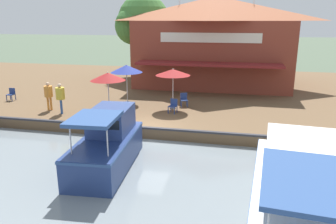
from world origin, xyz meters
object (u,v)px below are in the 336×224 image
tree_downstream_bank (141,22)px  patio_umbrella_back_row (126,69)px  person_at_quay_edge (60,95)px  patio_umbrella_mid_patio_left (173,72)px  person_near_entrance (48,93)px  cafe_chair_under_first_umbrella (11,94)px  motorboat_second_along (303,186)px  cafe_chair_far_corner_seat (184,99)px  patio_umbrella_far_corner (108,77)px  cafe_chair_facing_river (173,105)px  waterfront_restaurant (214,40)px  motorboat_outer_channel (111,142)px

tree_downstream_bank → patio_umbrella_back_row: bearing=11.4°
person_at_quay_edge → tree_downstream_bank: 14.61m
patio_umbrella_mid_patio_left → person_at_quay_edge: (2.47, -6.25, -1.15)m
person_near_entrance → tree_downstream_bank: size_ratio=0.23×
cafe_chair_under_first_umbrella → motorboat_second_along: bearing=62.4°
cafe_chair_far_corner_seat → person_at_quay_edge: size_ratio=0.47×
patio_umbrella_far_corner → cafe_chair_facing_river: bearing=110.3°
patio_umbrella_far_corner → patio_umbrella_mid_patio_left: bearing=123.9°
cafe_chair_facing_river → tree_downstream_bank: size_ratio=0.11×
cafe_chair_far_corner_seat → tree_downstream_bank: tree_downstream_bank is taller
waterfront_restaurant → cafe_chair_facing_river: size_ratio=15.23×
patio_umbrella_back_row → tree_downstream_bank: tree_downstream_bank is taller
cafe_chair_under_first_umbrella → person_at_quay_edge: bearing=66.1°
person_near_entrance → motorboat_second_along: (7.39, 13.48, -0.80)m
cafe_chair_under_first_umbrella → patio_umbrella_far_corner: bearing=75.9°
cafe_chair_far_corner_seat → motorboat_outer_channel: size_ratio=0.15×
waterfront_restaurant → motorboat_outer_channel: waterfront_restaurant is taller
person_at_quay_edge → motorboat_second_along: (6.87, 12.38, -0.85)m
cafe_chair_facing_river → person_at_quay_edge: (1.55, -6.45, 0.67)m
waterfront_restaurant → tree_downstream_bank: bearing=-106.2°
patio_umbrella_far_corner → patio_umbrella_back_row: (-3.19, -0.01, -0.00)m
cafe_chair_facing_river → motorboat_second_along: (8.42, 5.93, -0.17)m
waterfront_restaurant → person_at_quay_edge: (11.95, -7.95, -2.56)m
patio_umbrella_back_row → tree_downstream_bank: size_ratio=0.33×
waterfront_restaurant → patio_umbrella_back_row: (8.51, -5.03, -1.43)m
cafe_chair_facing_river → cafe_chair_under_first_umbrella: (-0.71, -11.54, 0.00)m
patio_umbrella_back_row → cafe_chair_facing_river: size_ratio=3.02×
cafe_chair_under_first_umbrella → person_near_entrance: 4.40m
person_near_entrance → tree_downstream_bank: tree_downstream_bank is taller
cafe_chair_far_corner_seat → motorboat_outer_channel: bearing=-12.9°
person_at_quay_edge → motorboat_second_along: bearing=61.0°
patio_umbrella_mid_patio_left → person_near_entrance: 7.69m
waterfront_restaurant → tree_downstream_bank: (-2.08, -7.17, 1.46)m
cafe_chair_far_corner_seat → motorboat_outer_channel: 8.16m
patio_umbrella_back_row → cafe_chair_facing_river: bearing=61.8°
person_near_entrance → motorboat_outer_channel: motorboat_outer_channel is taller
cafe_chair_far_corner_seat → tree_downstream_bank: 13.25m
person_near_entrance → motorboat_second_along: 15.39m
person_near_entrance → person_at_quay_edge: (0.52, 1.09, 0.05)m
cafe_chair_far_corner_seat → person_at_quay_edge: person_at_quay_edge is taller
tree_downstream_bank → person_at_quay_edge: bearing=-3.2°
patio_umbrella_back_row → cafe_chair_facing_river: patio_umbrella_back_row is taller
patio_umbrella_back_row → cafe_chair_far_corner_seat: 4.30m
cafe_chair_far_corner_seat → cafe_chair_facing_river: same height
patio_umbrella_far_corner → motorboat_second_along: size_ratio=0.26×
patio_umbrella_far_corner → tree_downstream_bank: size_ratio=0.33×
motorboat_second_along → patio_umbrella_far_corner: bearing=-127.0°
waterfront_restaurant → patio_umbrella_mid_patio_left: 9.74m
cafe_chair_facing_river → cafe_chair_far_corner_seat: bearing=167.3°
cafe_chair_facing_river → motorboat_outer_channel: motorboat_outer_channel is taller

